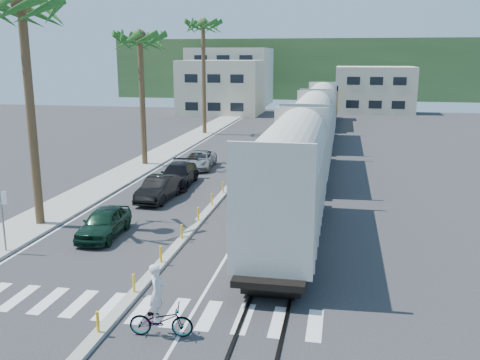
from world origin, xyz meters
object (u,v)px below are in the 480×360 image
(cyclist, at_px, (160,313))
(street_sign, at_px, (2,211))
(car_lead, at_px, (104,222))
(car_second, at_px, (159,189))

(cyclist, bearing_deg, street_sign, 52.41)
(street_sign, xyz_separation_m, cyclist, (9.22, -5.57, -1.20))
(car_lead, distance_m, car_second, 6.97)
(car_second, bearing_deg, cyclist, -67.78)
(car_lead, bearing_deg, cyclist, -58.79)
(cyclist, bearing_deg, car_lead, 27.93)
(car_lead, height_order, car_second, car_second)
(street_sign, distance_m, cyclist, 10.84)
(car_lead, relative_size, car_second, 0.94)
(street_sign, xyz_separation_m, car_lead, (3.35, 3.01, -1.26))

